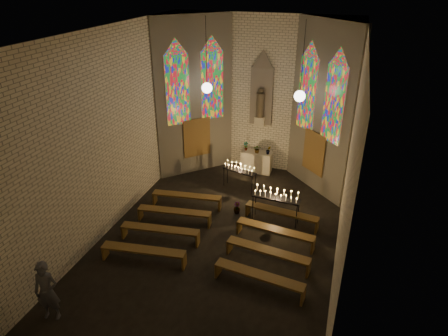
{
  "coord_description": "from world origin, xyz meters",
  "views": [
    {
      "loc": [
        3.73,
        -11.02,
        8.62
      ],
      "look_at": [
        -0.19,
        1.1,
        2.21
      ],
      "focal_mm": 32.0,
      "sensor_mm": 36.0,
      "label": 1
    }
  ],
  "objects_px": {
    "aisle_flower_pot": "(237,208)",
    "visitor": "(47,291)",
    "votive_stand_left": "(240,169)",
    "altar": "(256,162)",
    "votive_stand_right": "(276,196)"
  },
  "relations": [
    {
      "from": "altar",
      "to": "visitor",
      "type": "bearing_deg",
      "value": -107.38
    },
    {
      "from": "votive_stand_right",
      "to": "visitor",
      "type": "bearing_deg",
      "value": -122.8
    },
    {
      "from": "votive_stand_right",
      "to": "visitor",
      "type": "distance_m",
      "value": 8.1
    },
    {
      "from": "aisle_flower_pot",
      "to": "votive_stand_right",
      "type": "xyz_separation_m",
      "value": [
        1.53,
        -0.12,
        0.88
      ]
    },
    {
      "from": "votive_stand_right",
      "to": "visitor",
      "type": "height_order",
      "value": "visitor"
    },
    {
      "from": "aisle_flower_pot",
      "to": "visitor",
      "type": "height_order",
      "value": "visitor"
    },
    {
      "from": "altar",
      "to": "aisle_flower_pot",
      "type": "height_order",
      "value": "altar"
    },
    {
      "from": "votive_stand_right",
      "to": "visitor",
      "type": "xyz_separation_m",
      "value": [
        -4.89,
        -6.45,
        -0.2
      ]
    },
    {
      "from": "altar",
      "to": "votive_stand_left",
      "type": "xyz_separation_m",
      "value": [
        -0.31,
        -1.85,
        0.45
      ]
    },
    {
      "from": "altar",
      "to": "visitor",
      "type": "distance_m",
      "value": 10.8
    },
    {
      "from": "altar",
      "to": "votive_stand_right",
      "type": "relative_size",
      "value": 0.78
    },
    {
      "from": "aisle_flower_pot",
      "to": "votive_stand_right",
      "type": "bearing_deg",
      "value": -4.36
    },
    {
      "from": "altar",
      "to": "visitor",
      "type": "xyz_separation_m",
      "value": [
        -3.22,
        -10.3,
        0.42
      ]
    },
    {
      "from": "aisle_flower_pot",
      "to": "votive_stand_left",
      "type": "height_order",
      "value": "votive_stand_left"
    },
    {
      "from": "altar",
      "to": "votive_stand_right",
      "type": "height_order",
      "value": "votive_stand_right"
    }
  ]
}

